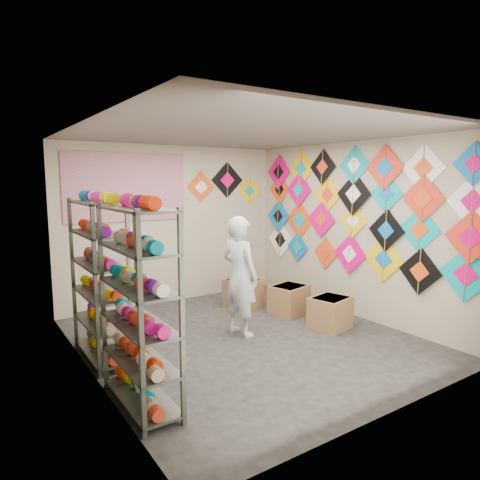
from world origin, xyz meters
TOP-DOWN VIEW (x-y plane):
  - ground at (0.00, 0.00)m, footprint 4.50×4.50m
  - room_walls at (0.00, 0.00)m, footprint 4.50×4.50m
  - shelf_rack_front at (-1.78, -0.85)m, footprint 0.40×1.10m
  - shelf_rack_back at (-1.78, 0.45)m, footprint 0.40×1.10m
  - string_spools at (-1.78, -0.20)m, footprint 0.12×2.36m
  - kite_wall_display at (1.98, -0.01)m, footprint 0.06×4.33m
  - back_wall_kites at (1.06, 2.24)m, footprint 1.59×0.02m
  - poster at (-0.80, 2.23)m, footprint 2.00×0.01m
  - shopkeeper at (0.03, 0.20)m, footprint 0.76×0.63m
  - carton_a at (1.25, -0.31)m, footprint 0.63×0.57m
  - carton_b at (1.19, 0.53)m, footprint 0.65×0.58m
  - carton_c at (0.79, 1.24)m, footprint 0.59×0.62m

SIDE VIEW (x-z plane):
  - ground at x=0.00m, z-range 0.00..0.00m
  - carton_a at x=1.25m, z-range 0.00..0.45m
  - carton_b at x=1.19m, z-range 0.00..0.46m
  - carton_c at x=0.79m, z-range 0.00..0.47m
  - shopkeeper at x=0.03m, z-range 0.00..1.64m
  - shelf_rack_front at x=-1.78m, z-range 0.00..1.90m
  - shelf_rack_back at x=-1.78m, z-range 0.00..1.90m
  - string_spools at x=-1.78m, z-range 0.99..1.11m
  - kite_wall_display at x=1.98m, z-range 0.60..2.67m
  - room_walls at x=0.00m, z-range -0.61..3.89m
  - poster at x=-0.80m, z-range 1.45..2.55m
  - back_wall_kites at x=1.06m, z-range 1.62..2.42m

